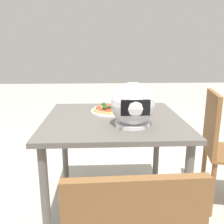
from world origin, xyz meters
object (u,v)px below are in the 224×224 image
dining_table (113,131)px  chair_side (222,144)px  pizza (110,109)px  motorcycle_helmet (133,105)px

dining_table → chair_side: chair_side is taller
chair_side → pizza: bearing=-6.0°
motorcycle_helmet → chair_side: (-0.72, -0.25, -0.37)m
pizza → chair_side: bearing=174.0°
dining_table → motorcycle_helmet: bearing=121.3°
pizza → chair_side: chair_side is taller
dining_table → pizza: bearing=-84.2°
dining_table → pizza: pizza is taller
dining_table → chair_side: bearing=-175.3°
motorcycle_helmet → chair_side: size_ratio=0.30×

